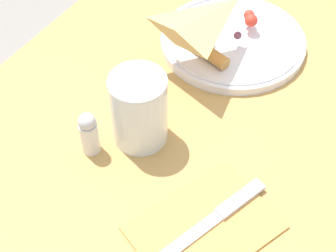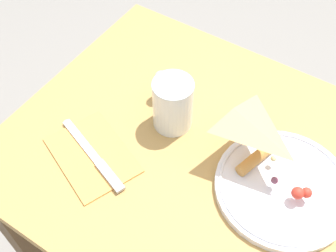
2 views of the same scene
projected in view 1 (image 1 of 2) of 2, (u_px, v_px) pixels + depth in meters
name	position (u px, v px, depth m)	size (l,w,h in m)	color
ground_plane	(203.00, 248.00, 1.48)	(6.00, 6.00, 0.00)	gray
dining_table	(219.00, 105.00, 1.02)	(1.08, 0.68, 0.73)	tan
plate_pizza	(233.00, 39.00, 0.95)	(0.27, 0.27, 0.06)	white
milk_glass	(139.00, 112.00, 0.77)	(0.09, 0.09, 0.12)	white
napkin_folded	(204.00, 228.00, 0.71)	(0.23, 0.20, 0.00)	#E59E4C
butter_knife	(211.00, 221.00, 0.71)	(0.22, 0.09, 0.01)	#B2B2B7
salt_shaker	(89.00, 133.00, 0.77)	(0.03, 0.03, 0.08)	silver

